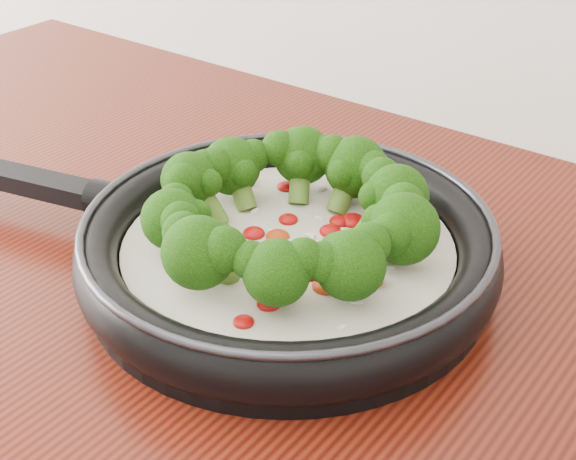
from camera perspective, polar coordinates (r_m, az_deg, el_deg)
The scene contains 1 object.
skillet at distance 0.69m, azimuth -0.12°, elevation -0.72°, with size 0.58×0.43×0.10m.
Camera 1 is at (0.31, 0.66, 1.30)m, focal length 50.87 mm.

